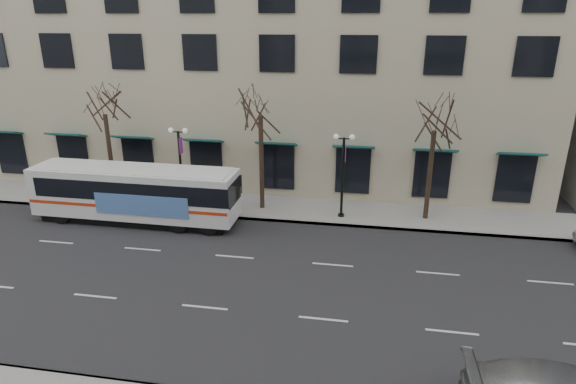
% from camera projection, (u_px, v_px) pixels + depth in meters
% --- Properties ---
extents(ground, '(160.00, 160.00, 0.00)m').
position_uv_depth(ground, '(221.00, 280.00, 22.32)').
color(ground, black).
rests_on(ground, ground).
extents(sidewalk_far, '(80.00, 4.00, 0.15)m').
position_uv_depth(sidewalk_far, '(342.00, 212.00, 29.84)').
color(sidewalk_far, gray).
rests_on(sidewalk_far, ground).
extents(building_hotel, '(40.00, 20.00, 24.00)m').
position_uv_depth(building_hotel, '(269.00, 10.00, 37.99)').
color(building_hotel, '#B9AC8D').
rests_on(building_hotel, ground).
extents(tree_far_left, '(3.60, 3.60, 8.34)m').
position_uv_depth(tree_far_left, '(103.00, 99.00, 29.77)').
color(tree_far_left, black).
rests_on(tree_far_left, ground).
extents(tree_far_mid, '(3.60, 3.60, 8.55)m').
position_uv_depth(tree_far_mid, '(260.00, 100.00, 28.11)').
color(tree_far_mid, black).
rests_on(tree_far_mid, ground).
extents(tree_far_right, '(3.60, 3.60, 8.06)m').
position_uv_depth(tree_far_right, '(436.00, 114.00, 26.69)').
color(tree_far_right, black).
rests_on(tree_far_right, ground).
extents(lamp_post_left, '(1.22, 0.45, 5.21)m').
position_uv_depth(lamp_post_left, '(181.00, 164.00, 29.71)').
color(lamp_post_left, black).
rests_on(lamp_post_left, ground).
extents(lamp_post_right, '(1.22, 0.45, 5.21)m').
position_uv_depth(lamp_post_right, '(343.00, 172.00, 28.12)').
color(lamp_post_right, black).
rests_on(lamp_post_right, ground).
extents(city_bus, '(12.22, 2.81, 3.31)m').
position_uv_depth(city_bus, '(136.00, 192.00, 28.16)').
color(city_bus, white).
rests_on(city_bus, ground).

